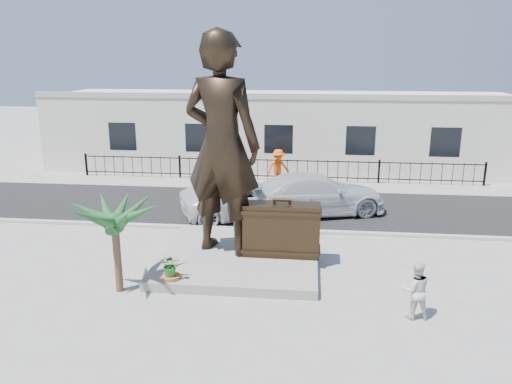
# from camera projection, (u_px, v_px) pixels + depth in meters

# --- Properties ---
(ground) EXTENTS (100.00, 100.00, 0.00)m
(ground) POSITION_uv_depth(u_px,v_px,m) (249.00, 281.00, 15.39)
(ground) COLOR #9E9991
(ground) RESTS_ON ground
(street) EXTENTS (40.00, 7.00, 0.01)m
(street) POSITION_uv_depth(u_px,v_px,m) (270.00, 206.00, 23.06)
(street) COLOR black
(street) RESTS_ON ground
(curb) EXTENTS (40.00, 0.25, 0.12)m
(curb) POSITION_uv_depth(u_px,v_px,m) (263.00, 230.00, 19.69)
(curb) COLOR #A5A399
(curb) RESTS_ON ground
(far_sidewalk) EXTENTS (40.00, 2.50, 0.02)m
(far_sidewalk) POSITION_uv_depth(u_px,v_px,m) (276.00, 184.00, 26.89)
(far_sidewalk) COLOR #9E9991
(far_sidewalk) RESTS_ON ground
(plinth) EXTENTS (5.20, 5.20, 0.30)m
(plinth) POSITION_uv_depth(u_px,v_px,m) (240.00, 257.00, 16.84)
(plinth) COLOR gray
(plinth) RESTS_ON ground
(fence) EXTENTS (22.00, 0.10, 1.20)m
(fence) POSITION_uv_depth(u_px,v_px,m) (277.00, 170.00, 27.50)
(fence) COLOR black
(fence) RESTS_ON ground
(building) EXTENTS (28.00, 7.00, 4.40)m
(building) POSITION_uv_depth(u_px,v_px,m) (282.00, 130.00, 31.10)
(building) COLOR silver
(building) RESTS_ON ground
(statue) EXTENTS (3.04, 2.46, 7.24)m
(statue) POSITION_uv_depth(u_px,v_px,m) (222.00, 145.00, 16.09)
(statue) COLOR black
(statue) RESTS_ON plinth
(suitcase) EXTENTS (2.51, 0.82, 1.76)m
(suitcase) POSITION_uv_depth(u_px,v_px,m) (282.00, 230.00, 16.41)
(suitcase) COLOR black
(suitcase) RESTS_ON plinth
(tourist) EXTENTS (0.83, 0.68, 1.59)m
(tourist) POSITION_uv_depth(u_px,v_px,m) (416.00, 290.00, 13.05)
(tourist) COLOR silver
(tourist) RESTS_ON ground
(car_white) EXTENTS (6.27, 4.71, 1.58)m
(car_white) POSITION_uv_depth(u_px,v_px,m) (248.00, 198.00, 21.41)
(car_white) COLOR silver
(car_white) RESTS_ON street
(car_silver) EXTENTS (6.54, 4.23, 1.76)m
(car_silver) POSITION_uv_depth(u_px,v_px,m) (316.00, 194.00, 21.67)
(car_silver) COLOR silver
(car_silver) RESTS_ON street
(worker) EXTENTS (1.44, 1.24, 1.93)m
(worker) POSITION_uv_depth(u_px,v_px,m) (278.00, 167.00, 26.37)
(worker) COLOR #ED510C
(worker) RESTS_ON far_sidewalk
(palm_tree) EXTENTS (1.80, 1.80, 3.20)m
(palm_tree) POSITION_uv_depth(u_px,v_px,m) (120.00, 291.00, 14.75)
(palm_tree) COLOR #1B4A20
(palm_tree) RESTS_ON ground
(planter) EXTENTS (0.56, 0.56, 0.40)m
(planter) POSITION_uv_depth(u_px,v_px,m) (171.00, 282.00, 14.88)
(planter) COLOR #995828
(planter) RESTS_ON ground
(shrub) EXTENTS (0.68, 0.61, 0.67)m
(shrub) POSITION_uv_depth(u_px,v_px,m) (171.00, 265.00, 14.74)
(shrub) COLOR #236E25
(shrub) RESTS_ON planter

